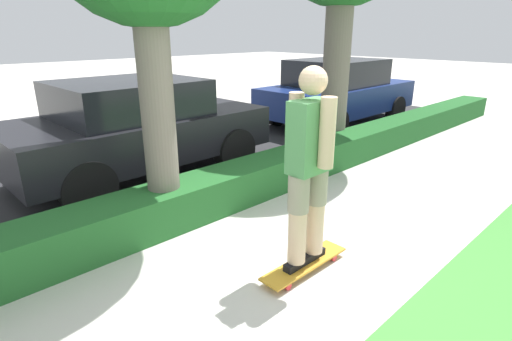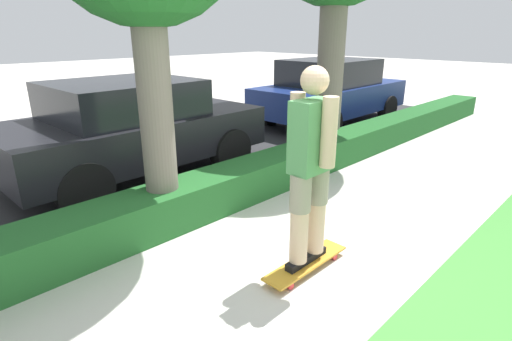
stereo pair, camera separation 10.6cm
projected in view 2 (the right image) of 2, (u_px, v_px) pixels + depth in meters
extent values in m
plane|color=beige|center=(301.00, 263.00, 3.91)|extent=(60.00, 60.00, 0.00)
cube|color=#2D2D30|center=(104.00, 166.00, 6.69)|extent=(18.36, 5.00, 0.01)
cube|color=#236028|center=(199.00, 196.00, 4.89)|extent=(18.36, 0.60, 0.47)
cube|color=gold|center=(306.00, 263.00, 3.79)|extent=(1.00, 0.24, 0.02)
cylinder|color=red|center=(334.00, 256.00, 3.97)|extent=(0.07, 0.04, 0.07)
cylinder|color=red|center=(319.00, 250.00, 4.09)|extent=(0.07, 0.04, 0.07)
cylinder|color=red|center=(290.00, 286.00, 3.51)|extent=(0.07, 0.04, 0.07)
cylinder|color=red|center=(275.00, 277.00, 3.63)|extent=(0.07, 0.04, 0.07)
cube|color=black|center=(298.00, 264.00, 3.68)|extent=(0.26, 0.09, 0.07)
cylinder|color=beige|center=(299.00, 219.00, 3.53)|extent=(0.16, 0.16, 0.84)
cylinder|color=gray|center=(301.00, 193.00, 3.45)|extent=(0.19, 0.19, 0.34)
cube|color=black|center=(314.00, 253.00, 3.86)|extent=(0.26, 0.09, 0.07)
cylinder|color=beige|center=(317.00, 210.00, 3.71)|extent=(0.16, 0.16, 0.84)
cylinder|color=gray|center=(318.00, 185.00, 3.62)|extent=(0.19, 0.19, 0.34)
cube|color=#519356|center=(312.00, 136.00, 3.38)|extent=(0.40, 0.22, 0.62)
cylinder|color=beige|center=(329.00, 133.00, 3.25)|extent=(0.13, 0.13, 0.59)
cylinder|color=beige|center=(297.00, 126.00, 3.47)|extent=(0.13, 0.13, 0.59)
sphere|color=beige|center=(315.00, 80.00, 3.22)|extent=(0.24, 0.24, 0.24)
cylinder|color=#70665B|center=(156.00, 114.00, 4.24)|extent=(0.36, 0.36, 2.64)
cylinder|color=#70665B|center=(330.00, 67.00, 6.99)|extent=(0.47, 0.47, 3.11)
cube|color=black|center=(134.00, 135.00, 6.08)|extent=(3.84, 1.98, 0.61)
cube|color=black|center=(123.00, 99.00, 5.81)|extent=(2.01, 1.72, 0.52)
cylinder|color=black|center=(231.00, 150.00, 6.39)|extent=(0.70, 0.23, 0.70)
cylinder|color=black|center=(168.00, 132.00, 7.55)|extent=(0.70, 0.23, 0.70)
cylinder|color=black|center=(84.00, 190.00, 4.80)|extent=(0.70, 0.23, 0.70)
cylinder|color=black|center=(34.00, 159.00, 5.97)|extent=(0.70, 0.23, 0.70)
cube|color=navy|center=(331.00, 97.00, 9.73)|extent=(4.09, 1.94, 0.63)
cube|color=black|center=(330.00, 72.00, 9.45)|extent=(2.14, 1.69, 0.59)
cylinder|color=black|center=(387.00, 108.00, 10.11)|extent=(0.62, 0.23, 0.62)
cylinder|color=black|center=(330.00, 100.00, 11.26)|extent=(0.62, 0.23, 0.62)
cylinder|color=black|center=(330.00, 123.00, 8.42)|extent=(0.62, 0.23, 0.62)
cylinder|color=black|center=(270.00, 112.00, 9.57)|extent=(0.62, 0.23, 0.62)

